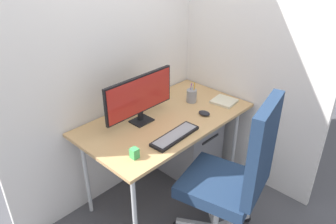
% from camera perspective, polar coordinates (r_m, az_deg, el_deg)
% --- Properties ---
extents(ground_plane, '(8.00, 8.00, 0.00)m').
position_cam_1_polar(ground_plane, '(3.05, -0.36, -13.31)').
color(ground_plane, '#4C4C51').
extents(wall_back, '(2.31, 0.04, 2.80)m').
position_cam_1_polar(wall_back, '(2.64, -6.96, 14.43)').
color(wall_back, white).
rests_on(wall_back, ground_plane).
extents(wall_side_right, '(0.04, 1.69, 2.80)m').
position_cam_1_polar(wall_side_right, '(2.81, 12.11, 14.95)').
color(wall_side_right, white).
rests_on(wall_side_right, ground_plane).
extents(desk, '(1.36, 0.75, 0.75)m').
position_cam_1_polar(desk, '(2.63, -0.41, -2.01)').
color(desk, tan).
rests_on(desk, ground_plane).
extents(office_chair, '(0.62, 0.62, 1.19)m').
position_cam_1_polar(office_chair, '(2.29, 11.58, -10.37)').
color(office_chair, black).
rests_on(office_chair, ground_plane).
extents(filing_cabinet, '(0.44, 0.45, 0.63)m').
position_cam_1_polar(filing_cabinet, '(3.11, 3.79, -4.99)').
color(filing_cabinet, gray).
rests_on(filing_cabinet, ground_plane).
extents(monitor, '(0.62, 0.13, 0.37)m').
position_cam_1_polar(monitor, '(2.47, -4.86, 2.71)').
color(monitor, black).
rests_on(monitor, desk).
extents(keyboard, '(0.41, 0.14, 0.02)m').
position_cam_1_polar(keyboard, '(2.36, 1.20, -4.11)').
color(keyboard, black).
rests_on(keyboard, desk).
extents(mouse, '(0.08, 0.10, 0.03)m').
position_cam_1_polar(mouse, '(2.65, 6.21, -0.19)').
color(mouse, black).
rests_on(mouse, desk).
extents(pen_holder, '(0.09, 0.09, 0.18)m').
position_cam_1_polar(pen_holder, '(2.83, 4.06, 2.81)').
color(pen_holder, gray).
rests_on(pen_holder, desk).
extents(notebook, '(0.20, 0.21, 0.02)m').
position_cam_1_polar(notebook, '(2.87, 9.56, 1.82)').
color(notebook, beige).
rests_on(notebook, desk).
extents(desk_clamp_accessory, '(0.05, 0.05, 0.07)m').
position_cam_1_polar(desk_clamp_accessory, '(2.16, -5.76, -7.01)').
color(desk_clamp_accessory, '#3FAD59').
rests_on(desk_clamp_accessory, desk).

